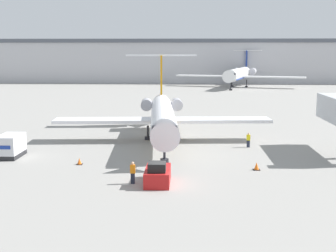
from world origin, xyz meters
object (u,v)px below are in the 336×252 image
(worker_by_wing, at_px, (248,140))
(airplane_parked_far_left, at_px, (239,74))
(worker_near_tug, at_px, (133,172))
(traffic_cone_left, at_px, (79,161))
(airplane_main, at_px, (163,115))
(traffic_cone_right, at_px, (257,166))
(pushback_tug, at_px, (158,175))
(luggage_cart, at_px, (10,146))

(worker_by_wing, height_order, airplane_parked_far_left, airplane_parked_far_left)
(worker_near_tug, distance_m, traffic_cone_left, 8.39)
(airplane_parked_far_left, bearing_deg, worker_by_wing, -95.47)
(airplane_main, bearing_deg, traffic_cone_right, -55.40)
(airplane_main, distance_m, worker_near_tug, 18.09)
(worker_by_wing, bearing_deg, pushback_tug, -122.07)
(luggage_cart, xyz_separation_m, traffic_cone_right, (23.78, -4.14, -0.79))
(traffic_cone_left, bearing_deg, traffic_cone_right, -4.73)
(luggage_cart, xyz_separation_m, worker_near_tug, (13.27, -8.91, -0.17))
(pushback_tug, xyz_separation_m, traffic_cone_right, (8.53, 4.60, -0.39))
(traffic_cone_right, relative_size, airplane_parked_far_left, 0.02)
(airplane_main, height_order, pushback_tug, airplane_main)
(worker_by_wing, height_order, traffic_cone_left, worker_by_wing)
(traffic_cone_left, distance_m, airplane_parked_far_left, 96.38)
(traffic_cone_right, bearing_deg, worker_near_tug, -155.60)
(airplane_main, bearing_deg, traffic_cone_left, -121.28)
(luggage_cart, relative_size, airplane_parked_far_left, 0.10)
(traffic_cone_left, xyz_separation_m, traffic_cone_right, (16.22, -1.34, 0.04))
(luggage_cart, relative_size, worker_near_tug, 2.04)
(pushback_tug, bearing_deg, worker_near_tug, -175.09)
(airplane_main, bearing_deg, worker_near_tug, -94.64)
(worker_near_tug, distance_m, worker_by_wing, 18.32)
(worker_by_wing, relative_size, traffic_cone_left, 2.69)
(pushback_tug, distance_m, traffic_cone_left, 9.73)
(airplane_main, xyz_separation_m, worker_by_wing, (9.58, -3.28, -2.26))
(traffic_cone_left, height_order, airplane_parked_far_left, airplane_parked_far_left)
(luggage_cart, bearing_deg, airplane_parked_far_left, 70.25)
(luggage_cart, height_order, worker_by_wing, luggage_cart)
(airplane_main, xyz_separation_m, traffic_cone_left, (-7.16, -11.79, -2.82))
(airplane_main, height_order, airplane_parked_far_left, airplane_parked_far_left)
(worker_near_tug, relative_size, traffic_cone_right, 2.60)
(pushback_tug, relative_size, traffic_cone_left, 6.65)
(luggage_cart, bearing_deg, pushback_tug, -29.81)
(airplane_main, xyz_separation_m, traffic_cone_right, (9.06, -13.13, -2.78))
(traffic_cone_left, bearing_deg, worker_by_wing, 26.95)
(worker_by_wing, distance_m, traffic_cone_right, 9.88)
(traffic_cone_right, bearing_deg, pushback_tug, -151.68)
(worker_near_tug, xyz_separation_m, worker_by_wing, (11.04, 14.62, -0.10))
(worker_by_wing, bearing_deg, traffic_cone_left, -153.05)
(worker_by_wing, bearing_deg, airplane_parked_far_left, 84.53)
(luggage_cart, xyz_separation_m, worker_by_wing, (24.31, 5.71, -0.28))
(airplane_main, xyz_separation_m, luggage_cart, (-14.72, -8.99, -1.98))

